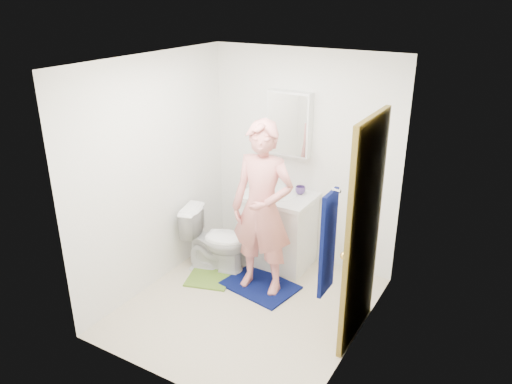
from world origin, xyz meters
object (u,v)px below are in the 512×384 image
Objects in this scene: medicine_cabinet at (289,124)px; toothbrush_cup at (300,190)px; soap_dispenser at (260,185)px; man at (262,209)px; towel at (328,243)px; vanity_cabinet at (278,231)px; toilet at (216,240)px.

toothbrush_cup is at bearing -23.51° from medicine_cabinet.
man reaches higher than soap_dispenser.
man is (-1.06, 0.92, -0.33)m from towel.
towel is at bearing -45.05° from man.
medicine_cabinet is (0.00, 0.22, 1.20)m from vanity_cabinet.
toilet is 3.59× the size of soap_dispenser.
vanity_cabinet is at bearing 25.05° from soap_dispenser.
soap_dispenser is at bearing -120.76° from medicine_cabinet.
medicine_cabinet reaches higher than toilet.
towel is 1.45m from man.
medicine_cabinet is 0.74m from soap_dispenser.
towel is at bearing -135.05° from toilet.
medicine_cabinet is at bearing 124.61° from towel.
soap_dispenser is at bearing -55.60° from toilet.
vanity_cabinet is 7.16× the size of toothbrush_cup.
vanity_cabinet is 0.59m from soap_dispenser.
vanity_cabinet is 1.00× the size of towel.
toothbrush_cup is (0.72, 0.61, 0.53)m from toilet.
toilet is at bearing 149.25° from towel.
medicine_cabinet is 0.39× the size of man.
toilet is at bearing -126.93° from medicine_cabinet.
soap_dispenser is 1.83× the size of toothbrush_cup.
man reaches higher than toothbrush_cup.
toothbrush_cup is at bearing 79.24° from man.
man is (0.12, -0.79, -0.68)m from medicine_cabinet.
toilet is 0.85m from man.
soap_dispenser is (-1.37, 1.40, -0.30)m from towel.
man is at bearing -81.59° from medicine_cabinet.
medicine_cabinet is 0.74m from toothbrush_cup.
soap_dispenser is 0.56m from man.
medicine_cabinet is at bearing 156.49° from toothbrush_cup.
vanity_cabinet is 2.08m from towel.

